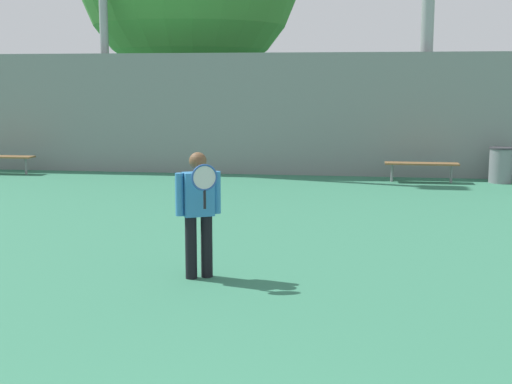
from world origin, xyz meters
name	(u,v)px	position (x,y,z in m)	size (l,w,h in m)	color
tennis_player	(199,208)	(-1.03, 5.75, 0.86)	(0.53, 0.50, 1.52)	black
bench_courtside_near	(422,165)	(2.28, 14.44, 0.41)	(1.69, 0.40, 0.46)	brown
trash_bin	(501,165)	(4.09, 14.64, 0.41)	(0.54, 0.54, 0.82)	gray
back_fence	(326,115)	(0.00, 15.29, 1.51)	(29.07, 0.06, 3.03)	gray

